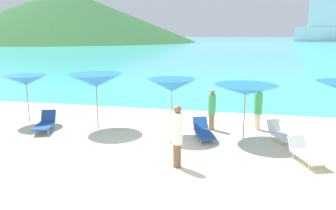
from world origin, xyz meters
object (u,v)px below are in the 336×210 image
Objects in this scene: beachgoer_2 at (177,134)px; lounge_chair_0 at (45,123)px; lounge_chair_2 at (203,131)px; beachgoer_0 at (212,109)px; umbrella_0 at (26,80)px; lounge_chair_1 at (306,153)px; beachgoer_1 at (258,107)px; umbrella_1 at (96,80)px; umbrella_2 at (172,85)px; lounge_chair_4 at (280,133)px; umbrella_3 at (246,90)px.

lounge_chair_0 is at bearing 79.47° from beachgoer_2.
lounge_chair_2 is 1.08× the size of beachgoer_0.
umbrella_0 is 1.28× the size of beachgoer_0.
lounge_chair_1 is 0.92× the size of beachgoer_1.
umbrella_1 reaches higher than umbrella_2.
umbrella_0 is 1.14× the size of beachgoer_2.
umbrella_0 is 7.98m from beachgoer_2.
umbrella_2 is at bearing -2.89° from umbrella_0.
umbrella_2 reaches higher than beachgoer_1.
umbrella_1 is 3.14m from umbrella_2.
lounge_chair_0 is at bearing 123.83° from beachgoer_0.
umbrella_1 reaches higher than umbrella_0.
beachgoer_1 is (-0.75, 1.21, 0.66)m from lounge_chair_4.
umbrella_2 is at bearing 137.67° from lounge_chair_1.
umbrella_2 is at bearing -3.17° from umbrella_1.
umbrella_3 reaches higher than lounge_chair_2.
umbrella_2 reaches higher than beachgoer_2.
beachgoer_2 is at bearing -138.76° from beachgoer_1.
umbrella_3 is 2.06m from lounge_chair_4.
umbrella_0 is 0.93× the size of umbrella_1.
umbrella_3 is at bearing 1.69° from umbrella_2.
lounge_chair_0 is 6.73m from beachgoer_0.
umbrella_3 reaches higher than lounge_chair_1.
umbrella_1 is at bearing 2.61° from lounge_chair_0.
umbrella_3 reaches higher than lounge_chair_4.
beachgoer_1 is at bearing 68.25° from umbrella_3.
umbrella_1 reaches higher than lounge_chair_2.
umbrella_3 reaches higher than beachgoer_1.
umbrella_3 is 1.45× the size of lounge_chair_0.
lounge_chair_2 is 1.32m from beachgoer_0.
umbrella_1 is at bearing 157.65° from lounge_chair_2.
umbrella_2 is 5.14m from lounge_chair_1.
beachgoer_2 is (5.87, -2.44, 0.68)m from lounge_chair_0.
umbrella_0 is 9.12m from umbrella_3.
beachgoer_0 is (-2.57, 0.79, 0.61)m from lounge_chair_4.
umbrella_0 is 3.29m from umbrella_1.
beachgoer_2 is at bearing -168.96° from beachgoer_0.
lounge_chair_1 is at bearing -111.77° from beachgoer_0.
lounge_chair_0 is at bearing 159.91° from lounge_chair_4.
beachgoer_0 is at bearing -3.70° from lounge_chair_0.
beachgoer_2 reaches higher than beachgoer_1.
lounge_chair_2 is (6.33, 0.43, -0.05)m from lounge_chair_0.
beachgoer_1 is at bearing -3.85° from lounge_chair_0.
beachgoer_2 reaches higher than lounge_chair_4.
umbrella_3 is at bearing -12.82° from lounge_chair_0.
beachgoer_0 is (1.43, 1.05, -1.06)m from umbrella_2.
lounge_chair_1 is 2.07m from lounge_chair_4.
umbrella_0 reaches higher than lounge_chair_0.
beachgoer_0 is at bearing 36.18° from umbrella_2.
beachgoer_2 is (-0.45, -2.88, 0.73)m from lounge_chair_2.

